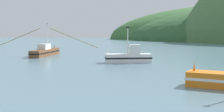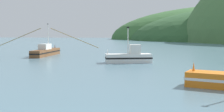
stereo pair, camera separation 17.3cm
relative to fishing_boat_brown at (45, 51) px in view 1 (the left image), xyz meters
The scene contains 2 objects.
fishing_boat_brown is the anchor object (origin of this frame).
fishing_boat_white 19.01m from the fishing_boat_brown, 27.90° to the right, with size 6.64×3.89×4.95m.
Camera 1 is at (3.94, 0.48, 3.92)m, focal length 43.64 mm.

